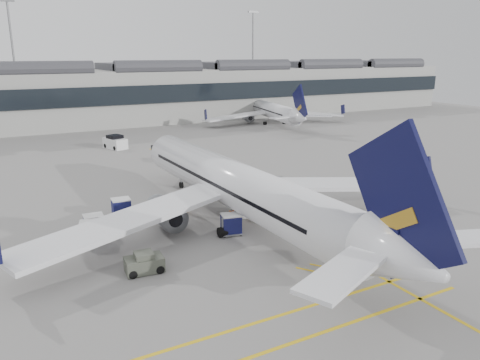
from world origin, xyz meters
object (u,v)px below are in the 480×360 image
airliner_main (240,188)px  baggage_cart_a (231,224)px  ramp_agent_a (186,203)px  belt_loader (250,210)px  ramp_agent_b (234,211)px  pushback_tug (144,263)px

airliner_main → baggage_cart_a: 3.51m
airliner_main → ramp_agent_a: 6.16m
belt_loader → baggage_cart_a: 4.92m
ramp_agent_a → baggage_cart_a: bearing=-140.7°
ramp_agent_b → pushback_tug: size_ratio=0.74×
belt_loader → pushback_tug: bearing=-133.0°
airliner_main → ramp_agent_a: airliner_main is taller
airliner_main → pushback_tug: (-10.12, -5.10, -2.67)m
baggage_cart_a → belt_loader: bearing=55.1°
airliner_main → belt_loader: size_ratio=9.14×
ramp_agent_a → pushback_tug: bearing=173.3°
ramp_agent_a → pushback_tug: ramp_agent_a is taller
baggage_cart_a → pushback_tug: bearing=-145.8°
airliner_main → pushback_tug: airliner_main is taller
belt_loader → baggage_cart_a: bearing=-119.5°
ramp_agent_b → pushback_tug: bearing=31.4°
baggage_cart_a → pushback_tug: 8.93m
airliner_main → baggage_cart_a: size_ratio=22.00×
pushback_tug → airliner_main: bearing=31.4°
baggage_cart_a → pushback_tug: (-8.32, -3.23, -0.30)m
airliner_main → baggage_cart_a: bearing=-135.4°
ramp_agent_b → ramp_agent_a: bearing=-54.7°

